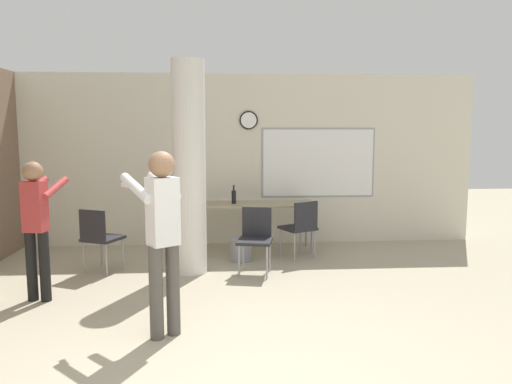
{
  "coord_description": "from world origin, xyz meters",
  "views": [
    {
      "loc": [
        -0.21,
        -3.2,
        1.93
      ],
      "look_at": [
        0.17,
        2.28,
        1.22
      ],
      "focal_mm": 35.0,
      "sensor_mm": 36.0,
      "label": 1
    }
  ],
  "objects": [
    {
      "name": "chair_near_pillar",
      "position": [
        -1.84,
        3.42,
        0.51
      ],
      "size": [
        0.58,
        0.58,
        0.87
      ],
      "color": "#232328",
      "rests_on": "ground_plane"
    },
    {
      "name": "bottle_on_table",
      "position": [
        -0.03,
        4.45,
        0.87
      ],
      "size": [
        0.07,
        0.07,
        0.29
      ],
      "color": "black",
      "rests_on": "folding_table"
    },
    {
      "name": "folding_table",
      "position": [
        0.34,
        4.48,
        0.71
      ],
      "size": [
        1.77,
        0.63,
        0.76
      ],
      "color": "tan",
      "rests_on": "ground_plane"
    },
    {
      "name": "waste_bin",
      "position": [
        0.06,
        3.89,
        0.17
      ],
      "size": [
        0.31,
        0.31,
        0.34
      ],
      "color": "gray",
      "rests_on": "ground_plane"
    },
    {
      "name": "wall_back",
      "position": [
        0.03,
        5.06,
        1.4
      ],
      "size": [
        8.0,
        0.15,
        2.8
      ],
      "color": "beige",
      "rests_on": "ground_plane"
    },
    {
      "name": "chair_table_front",
      "position": [
        0.23,
        3.27,
        0.51
      ],
      "size": [
        0.52,
        0.52,
        0.87
      ],
      "color": "#232328",
      "rests_on": "ground_plane"
    },
    {
      "name": "person_playing_front",
      "position": [
        -0.76,
        1.3,
        1.01
      ],
      "size": [
        0.61,
        0.69,
        1.72
      ],
      "color": "#514C47",
      "rests_on": "ground_plane"
    },
    {
      "name": "chair_table_right",
      "position": [
        0.94,
        3.94,
        0.51
      ],
      "size": [
        0.59,
        0.59,
        0.87
      ],
      "color": "#232328",
      "rests_on": "ground_plane"
    },
    {
      "name": "person_watching_back",
      "position": [
        -2.26,
        2.38,
        0.92
      ],
      "size": [
        0.43,
        0.61,
        1.56
      ],
      "color": "black",
      "rests_on": "ground_plane"
    },
    {
      "name": "support_pillar",
      "position": [
        -0.64,
        3.37,
        1.4
      ],
      "size": [
        0.43,
        0.43,
        2.8
      ],
      "color": "silver",
      "rests_on": "ground_plane"
    }
  ]
}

